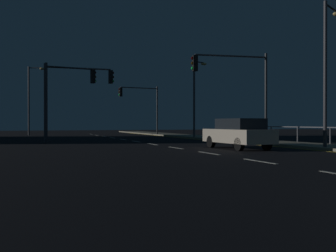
{
  "coord_description": "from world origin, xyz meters",
  "views": [
    {
      "loc": [
        -7.79,
        -2.88,
        1.33
      ],
      "look_at": [
        1.7,
        22.91,
        1.14
      ],
      "focal_mm": 42.6,
      "sensor_mm": 36.0,
      "label": 1
    }
  ],
  "objects_px": {
    "traffic_light_near_left": "(76,87)",
    "street_lamp_median": "(328,60)",
    "traffic_light_mid_right": "(234,78)",
    "traffic_light_far_right": "(141,100)",
    "traffic_light_far_left": "(68,88)",
    "street_lamp_mid_block": "(31,94)",
    "car": "(238,133)",
    "street_lamp_across_street": "(196,91)"
  },
  "relations": [
    {
      "from": "traffic_light_mid_right",
      "to": "traffic_light_far_right",
      "type": "bearing_deg",
      "value": 90.38
    },
    {
      "from": "street_lamp_median",
      "to": "street_lamp_across_street",
      "type": "relative_size",
      "value": 1.09
    },
    {
      "from": "traffic_light_near_left",
      "to": "traffic_light_mid_right",
      "type": "bearing_deg",
      "value": -37.89
    },
    {
      "from": "traffic_light_mid_right",
      "to": "street_lamp_across_street",
      "type": "height_order",
      "value": "street_lamp_across_street"
    },
    {
      "from": "traffic_light_near_left",
      "to": "street_lamp_median",
      "type": "relative_size",
      "value": 0.74
    },
    {
      "from": "traffic_light_far_left",
      "to": "traffic_light_near_left",
      "type": "height_order",
      "value": "traffic_light_near_left"
    },
    {
      "from": "car",
      "to": "traffic_light_mid_right",
      "type": "height_order",
      "value": "traffic_light_mid_right"
    },
    {
      "from": "traffic_light_mid_right",
      "to": "traffic_light_near_left",
      "type": "height_order",
      "value": "traffic_light_mid_right"
    },
    {
      "from": "traffic_light_near_left",
      "to": "street_lamp_median",
      "type": "height_order",
      "value": "street_lamp_median"
    },
    {
      "from": "traffic_light_near_left",
      "to": "street_lamp_mid_block",
      "type": "bearing_deg",
      "value": 98.53
    },
    {
      "from": "car",
      "to": "street_lamp_across_street",
      "type": "xyz_separation_m",
      "value": [
        3.8,
        13.78,
        3.37
      ]
    },
    {
      "from": "traffic_light_near_left",
      "to": "street_lamp_mid_block",
      "type": "relative_size",
      "value": 0.72
    },
    {
      "from": "street_lamp_mid_block",
      "to": "street_lamp_median",
      "type": "bearing_deg",
      "value": -65.18
    },
    {
      "from": "traffic_light_near_left",
      "to": "street_lamp_across_street",
      "type": "xyz_separation_m",
      "value": [
        10.77,
        3.43,
        0.31
      ]
    },
    {
      "from": "traffic_light_far_left",
      "to": "traffic_light_near_left",
      "type": "bearing_deg",
      "value": 10.88
    },
    {
      "from": "traffic_light_far_right",
      "to": "street_lamp_across_street",
      "type": "height_order",
      "value": "street_lamp_across_street"
    },
    {
      "from": "traffic_light_far_right",
      "to": "street_lamp_mid_block",
      "type": "distance_m",
      "value": 11.94
    },
    {
      "from": "traffic_light_far_left",
      "to": "street_lamp_across_street",
      "type": "distance_m",
      "value": 11.86
    },
    {
      "from": "traffic_light_near_left",
      "to": "car",
      "type": "bearing_deg",
      "value": -56.08
    },
    {
      "from": "traffic_light_far_right",
      "to": "traffic_light_far_left",
      "type": "height_order",
      "value": "traffic_light_far_left"
    },
    {
      "from": "street_lamp_median",
      "to": "street_lamp_across_street",
      "type": "height_order",
      "value": "street_lamp_median"
    },
    {
      "from": "traffic_light_far_right",
      "to": "traffic_light_far_left",
      "type": "xyz_separation_m",
      "value": [
        -9.15,
        -13.51,
        -0.1
      ]
    },
    {
      "from": "traffic_light_far_left",
      "to": "street_lamp_mid_block",
      "type": "distance_m",
      "value": 17.68
    },
    {
      "from": "traffic_light_far_left",
      "to": "street_lamp_median",
      "type": "height_order",
      "value": "street_lamp_median"
    },
    {
      "from": "traffic_light_far_right",
      "to": "traffic_light_mid_right",
      "type": "distance_m",
      "value": 20.21
    },
    {
      "from": "street_lamp_across_street",
      "to": "traffic_light_far_left",
      "type": "bearing_deg",
      "value": -162.65
    },
    {
      "from": "car",
      "to": "traffic_light_far_left",
      "type": "xyz_separation_m",
      "value": [
        -7.5,
        10.25,
        2.99
      ]
    },
    {
      "from": "car",
      "to": "traffic_light_near_left",
      "type": "xyz_separation_m",
      "value": [
        -6.96,
        10.35,
        3.07
      ]
    },
    {
      "from": "street_lamp_across_street",
      "to": "traffic_light_mid_right",
      "type": "bearing_deg",
      "value": -101.19
    },
    {
      "from": "traffic_light_mid_right",
      "to": "traffic_light_near_left",
      "type": "distance_m",
      "value": 11.08
    },
    {
      "from": "traffic_light_far_left",
      "to": "traffic_light_mid_right",
      "type": "xyz_separation_m",
      "value": [
        9.28,
        -6.7,
        0.32
      ]
    },
    {
      "from": "street_lamp_median",
      "to": "car",
      "type": "bearing_deg",
      "value": 155.96
    },
    {
      "from": "traffic_light_near_left",
      "to": "traffic_light_far_right",
      "type": "bearing_deg",
      "value": 57.29
    },
    {
      "from": "traffic_light_far_right",
      "to": "street_lamp_median",
      "type": "bearing_deg",
      "value": -84.46
    },
    {
      "from": "traffic_light_far_left",
      "to": "street_lamp_median",
      "type": "relative_size",
      "value": 0.74
    },
    {
      "from": "traffic_light_far_left",
      "to": "street_lamp_across_street",
      "type": "height_order",
      "value": "street_lamp_across_street"
    },
    {
      "from": "car",
      "to": "street_lamp_across_street",
      "type": "distance_m",
      "value": 14.69
    },
    {
      "from": "traffic_light_far_left",
      "to": "street_lamp_mid_block",
      "type": "xyz_separation_m",
      "value": [
        -2.07,
        17.55,
        0.68
      ]
    },
    {
      "from": "street_lamp_median",
      "to": "street_lamp_across_street",
      "type": "distance_m",
      "value": 15.64
    },
    {
      "from": "traffic_light_near_left",
      "to": "street_lamp_median",
      "type": "xyz_separation_m",
      "value": [
        11.09,
        -12.2,
        0.7
      ]
    },
    {
      "from": "traffic_light_far_right",
      "to": "traffic_light_near_left",
      "type": "height_order",
      "value": "traffic_light_near_left"
    },
    {
      "from": "traffic_light_far_left",
      "to": "traffic_light_mid_right",
      "type": "distance_m",
      "value": 11.45
    }
  ]
}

